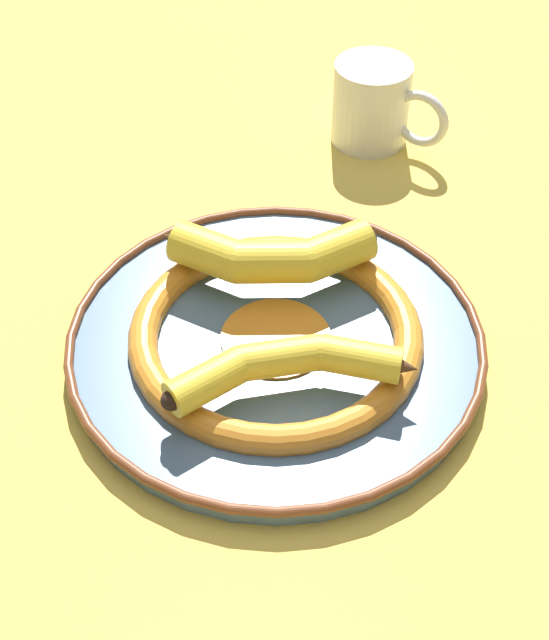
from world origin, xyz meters
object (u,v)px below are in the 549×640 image
banana_b (288,365)px  coffee_mug (374,103)px  banana_a (268,255)px  decorative_bowl (274,337)px

banana_b → coffee_mug: (0.25, 0.33, -0.00)m
banana_b → coffee_mug: size_ratio=1.67×
banana_a → decorative_bowl: bearing=-85.6°
banana_a → coffee_mug: (0.21, 0.20, -0.01)m
banana_a → coffee_mug: bearing=65.5°
decorative_bowl → banana_b: (-0.02, -0.06, 0.03)m
decorative_bowl → coffee_mug: size_ratio=2.95×
banana_a → banana_b: (-0.03, -0.13, -0.00)m
decorative_bowl → banana_a: 0.08m
decorative_bowl → coffee_mug: bearing=48.8°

